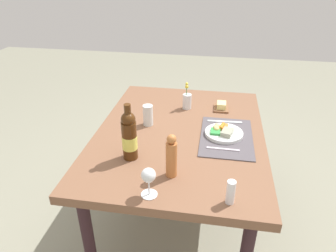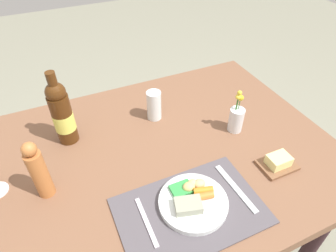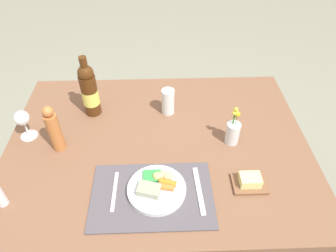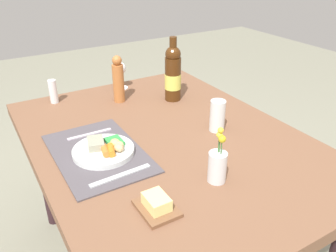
{
  "view_description": "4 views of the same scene",
  "coord_description": "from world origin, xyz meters",
  "px_view_note": "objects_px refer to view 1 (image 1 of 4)",
  "views": [
    {
      "loc": [
        -1.61,
        -0.2,
        1.64
      ],
      "look_at": [
        -0.09,
        0.06,
        0.78
      ],
      "focal_mm": 33.2,
      "sensor_mm": 36.0,
      "label": 1
    },
    {
      "loc": [
        -0.3,
        -0.72,
        1.51
      ],
      "look_at": [
        0.06,
        0.07,
        0.76
      ],
      "focal_mm": 31.07,
      "sensor_mm": 36.0,
      "label": 2
    },
    {
      "loc": [
        0.01,
        -0.94,
        1.67
      ],
      "look_at": [
        0.05,
        0.07,
        0.73
      ],
      "focal_mm": 32.55,
      "sensor_mm": 36.0,
      "label": 3
    },
    {
      "loc": [
        1.03,
        -0.61,
        1.38
      ],
      "look_at": [
        0.02,
        -0.0,
        0.76
      ],
      "focal_mm": 37.18,
      "sensor_mm": 36.0,
      "label": 4
    }
  ],
  "objects_px": {
    "dinner_plate": "(223,132)",
    "wine_bottle": "(129,136)",
    "fork": "(223,149)",
    "knife": "(225,122)",
    "butter_dish": "(221,107)",
    "dining_table": "(180,141)",
    "salt_shaker": "(231,192)",
    "pepper_mill": "(171,157)",
    "wine_glass": "(149,177)",
    "water_tumbler": "(148,116)",
    "flower_vase": "(187,100)"
  },
  "relations": [
    {
      "from": "salt_shaker",
      "to": "pepper_mill",
      "type": "height_order",
      "value": "pepper_mill"
    },
    {
      "from": "knife",
      "to": "pepper_mill",
      "type": "relative_size",
      "value": 0.95
    },
    {
      "from": "water_tumbler",
      "to": "dining_table",
      "type": "bearing_deg",
      "value": -104.3
    },
    {
      "from": "fork",
      "to": "wine_bottle",
      "type": "height_order",
      "value": "wine_bottle"
    },
    {
      "from": "flower_vase",
      "to": "wine_glass",
      "type": "height_order",
      "value": "flower_vase"
    },
    {
      "from": "wine_glass",
      "to": "wine_bottle",
      "type": "distance_m",
      "value": 0.31
    },
    {
      "from": "dinner_plate",
      "to": "wine_bottle",
      "type": "height_order",
      "value": "wine_bottle"
    },
    {
      "from": "fork",
      "to": "water_tumbler",
      "type": "bearing_deg",
      "value": 65.75
    },
    {
      "from": "salt_shaker",
      "to": "water_tumbler",
      "type": "distance_m",
      "value": 0.8
    },
    {
      "from": "dinner_plate",
      "to": "knife",
      "type": "relative_size",
      "value": 1.03
    },
    {
      "from": "knife",
      "to": "butter_dish",
      "type": "xyz_separation_m",
      "value": [
        0.2,
        0.02,
        0.01
      ]
    },
    {
      "from": "pepper_mill",
      "to": "wine_bottle",
      "type": "xyz_separation_m",
      "value": [
        0.11,
        0.23,
        0.02
      ]
    },
    {
      "from": "dining_table",
      "to": "knife",
      "type": "distance_m",
      "value": 0.32
    },
    {
      "from": "wine_bottle",
      "to": "salt_shaker",
      "type": "bearing_deg",
      "value": -116.85
    },
    {
      "from": "fork",
      "to": "pepper_mill",
      "type": "distance_m",
      "value": 0.37
    },
    {
      "from": "knife",
      "to": "wine_glass",
      "type": "height_order",
      "value": "wine_glass"
    },
    {
      "from": "dining_table",
      "to": "butter_dish",
      "type": "bearing_deg",
      "value": -34.35
    },
    {
      "from": "wine_glass",
      "to": "wine_bottle",
      "type": "xyz_separation_m",
      "value": [
        0.27,
        0.16,
        0.03
      ]
    },
    {
      "from": "salt_shaker",
      "to": "wine_bottle",
      "type": "relative_size",
      "value": 0.37
    },
    {
      "from": "butter_dish",
      "to": "fork",
      "type": "bearing_deg",
      "value": -178.01
    },
    {
      "from": "flower_vase",
      "to": "salt_shaker",
      "type": "distance_m",
      "value": 0.94
    },
    {
      "from": "fork",
      "to": "butter_dish",
      "type": "xyz_separation_m",
      "value": [
        0.52,
        0.02,
        0.01
      ]
    },
    {
      "from": "flower_vase",
      "to": "fork",
      "type": "bearing_deg",
      "value": -152.71
    },
    {
      "from": "water_tumbler",
      "to": "wine_bottle",
      "type": "height_order",
      "value": "wine_bottle"
    },
    {
      "from": "dinner_plate",
      "to": "butter_dish",
      "type": "xyz_separation_m",
      "value": [
        0.36,
        0.02,
        -0.0
      ]
    },
    {
      "from": "knife",
      "to": "wine_glass",
      "type": "bearing_deg",
      "value": 153.31
    },
    {
      "from": "flower_vase",
      "to": "wine_glass",
      "type": "bearing_deg",
      "value": 175.87
    },
    {
      "from": "butter_dish",
      "to": "wine_glass",
      "type": "bearing_deg",
      "value": 162.1
    },
    {
      "from": "water_tumbler",
      "to": "fork",
      "type": "bearing_deg",
      "value": -115.14
    },
    {
      "from": "fork",
      "to": "knife",
      "type": "height_order",
      "value": "same"
    },
    {
      "from": "wine_bottle",
      "to": "fork",
      "type": "bearing_deg",
      "value": -72.9
    },
    {
      "from": "fork",
      "to": "water_tumbler",
      "type": "distance_m",
      "value": 0.52
    },
    {
      "from": "dinner_plate",
      "to": "wine_bottle",
      "type": "distance_m",
      "value": 0.58
    },
    {
      "from": "knife",
      "to": "wine_bottle",
      "type": "height_order",
      "value": "wine_bottle"
    },
    {
      "from": "wine_glass",
      "to": "salt_shaker",
      "type": "relative_size",
      "value": 1.25
    },
    {
      "from": "knife",
      "to": "water_tumbler",
      "type": "height_order",
      "value": "water_tumbler"
    },
    {
      "from": "fork",
      "to": "pepper_mill",
      "type": "height_order",
      "value": "pepper_mill"
    },
    {
      "from": "knife",
      "to": "salt_shaker",
      "type": "bearing_deg",
      "value": 179.26
    },
    {
      "from": "fork",
      "to": "knife",
      "type": "distance_m",
      "value": 0.32
    },
    {
      "from": "flower_vase",
      "to": "pepper_mill",
      "type": "xyz_separation_m",
      "value": [
        -0.75,
        -0.01,
        0.05
      ]
    },
    {
      "from": "butter_dish",
      "to": "pepper_mill",
      "type": "bearing_deg",
      "value": 163.79
    },
    {
      "from": "knife",
      "to": "butter_dish",
      "type": "height_order",
      "value": "butter_dish"
    },
    {
      "from": "flower_vase",
      "to": "dinner_plate",
      "type": "bearing_deg",
      "value": -142.73
    },
    {
      "from": "dinner_plate",
      "to": "flower_vase",
      "type": "distance_m",
      "value": 0.42
    },
    {
      "from": "dinner_plate",
      "to": "pepper_mill",
      "type": "xyz_separation_m",
      "value": [
        -0.42,
        0.24,
        0.09
      ]
    },
    {
      "from": "dinner_plate",
      "to": "fork",
      "type": "bearing_deg",
      "value": -179.55
    },
    {
      "from": "dining_table",
      "to": "wine_glass",
      "type": "xyz_separation_m",
      "value": [
        -0.58,
        0.06,
        0.17
      ]
    },
    {
      "from": "knife",
      "to": "salt_shaker",
      "type": "xyz_separation_m",
      "value": [
        -0.73,
        -0.03,
        0.05
      ]
    },
    {
      "from": "pepper_mill",
      "to": "wine_bottle",
      "type": "bearing_deg",
      "value": 64.16
    },
    {
      "from": "flower_vase",
      "to": "salt_shaker",
      "type": "height_order",
      "value": "flower_vase"
    }
  ]
}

